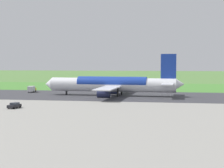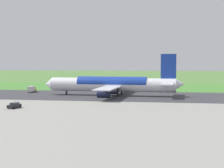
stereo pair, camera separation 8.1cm
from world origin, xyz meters
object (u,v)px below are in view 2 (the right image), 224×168
object	(u,v)px
airliner_main	(113,84)
traffic_cone_orange	(96,88)
service_car_followme	(14,105)
service_truck_baggage	(32,89)
no_stopping_sign	(109,84)

from	to	relation	value
airliner_main	traffic_cone_orange	xyz separation A→B (m)	(14.45, -36.79, -4.08)
traffic_cone_orange	service_car_followme	bearing A→B (deg)	85.00
airliner_main	service_car_followme	bearing A→B (deg)	61.85
service_car_followme	traffic_cone_orange	size ratio (longest dim) A/B	8.16
traffic_cone_orange	service_truck_baggage	bearing A→B (deg)	51.03
traffic_cone_orange	airliner_main	bearing A→B (deg)	111.44
no_stopping_sign	traffic_cone_orange	distance (m)	7.51
service_truck_baggage	airliner_main	bearing A→B (deg)	165.46
no_stopping_sign	traffic_cone_orange	size ratio (longest dim) A/B	4.93
service_car_followme	airliner_main	bearing A→B (deg)	-118.15
service_car_followme	service_truck_baggage	bearing A→B (deg)	-72.53
service_car_followme	traffic_cone_orange	world-z (taller)	service_car_followme
service_car_followme	no_stopping_sign	world-z (taller)	no_stopping_sign
airliner_main	service_truck_baggage	distance (m)	37.86
service_truck_baggage	traffic_cone_orange	distance (m)	35.14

